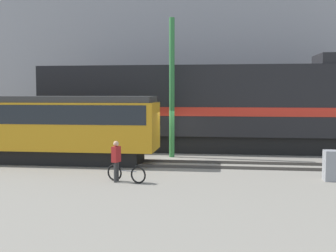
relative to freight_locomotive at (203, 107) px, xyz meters
name	(u,v)px	position (x,y,z in m)	size (l,w,h in m)	color
ground_plane	(170,160)	(-1.56, -3.52, -2.63)	(120.00, 120.00, 0.00)	gray
track_near	(166,164)	(-1.56, -5.16, -2.56)	(60.00, 1.51, 0.14)	#47423D
track_far	(177,149)	(-1.56, 0.00, -2.56)	(60.00, 1.51, 0.14)	#47423D
building_backdrop	(188,50)	(-1.56, 8.13, 4.13)	(40.58, 6.00, 13.52)	#99999E
freight_locomotive	(203,107)	(0.00, 0.00, 0.00)	(19.10, 3.04, 5.62)	black
streetcar	(30,125)	(-8.34, -5.16, -0.74)	(12.66, 2.54, 3.29)	black
bicycle	(126,174)	(-2.55, -9.22, -2.30)	(1.66, 0.68, 0.72)	black
person	(116,157)	(-2.94, -9.24, -1.66)	(0.32, 0.41, 1.60)	#333333
utility_pole_left	(172,88)	(-1.57, -2.58, 1.08)	(0.28, 0.28, 7.42)	#2D7238
signal_box	(333,166)	(5.46, -7.92, -2.03)	(0.70, 0.60, 1.20)	gray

